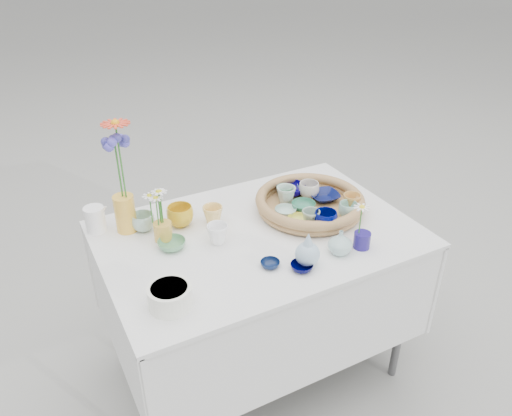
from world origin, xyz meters
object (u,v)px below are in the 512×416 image
tall_vase_yellow (125,213)px  wicker_tray (310,203)px  display_table (258,365)px  bud_vase_seafoam (340,242)px

tall_vase_yellow → wicker_tray: bearing=-16.2°
display_table → tall_vase_yellow: 1.00m
tall_vase_yellow → display_table: bearing=-29.8°
wicker_tray → tall_vase_yellow: size_ratio=3.01×
display_table → bud_vase_seafoam: size_ratio=12.89×
display_table → bud_vase_seafoam: bud_vase_seafoam is taller
display_table → tall_vase_yellow: (-0.47, 0.27, 0.84)m
display_table → wicker_tray: (0.28, 0.05, 0.80)m
display_table → tall_vase_yellow: tall_vase_yellow is taller
display_table → tall_vase_yellow: bearing=150.2°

